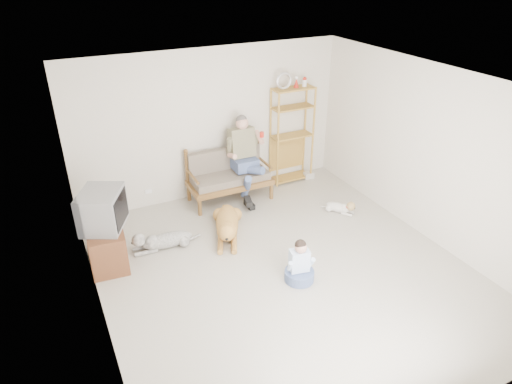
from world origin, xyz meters
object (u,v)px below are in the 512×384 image
tv_stand (107,245)px  golden_retriever (227,225)px  loveseat (228,174)px  etagere (292,135)px

tv_stand → golden_retriever: tv_stand is taller
loveseat → tv_stand: loveseat is taller
loveseat → tv_stand: (-2.38, -1.04, -0.19)m
loveseat → golden_retriever: size_ratio=1.07×
etagere → golden_retriever: 2.46m
loveseat → tv_stand: size_ratio=1.60×
etagere → tv_stand: (-3.80, -1.20, -0.66)m
etagere → tv_stand: 4.04m
loveseat → golden_retriever: (-0.52, -1.14, -0.30)m
tv_stand → golden_retriever: bearing=2.2°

